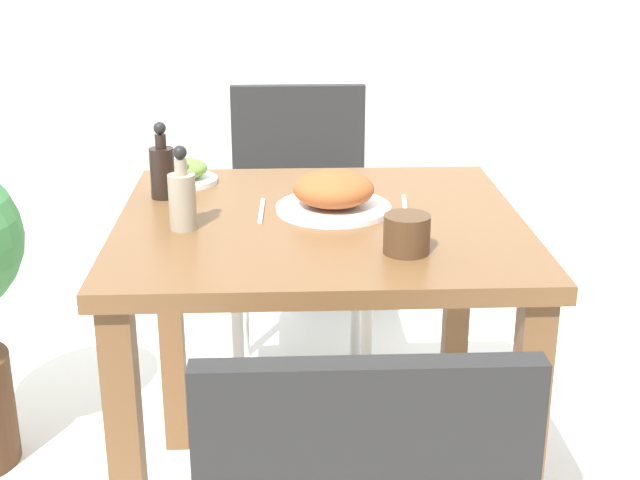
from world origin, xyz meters
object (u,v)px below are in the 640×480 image
at_px(side_plate, 185,173).
at_px(sauce_bottle, 182,198).
at_px(chair_far, 300,222).
at_px(drink_cup, 407,234).
at_px(condiment_bottle, 162,169).
at_px(food_plate, 334,194).

xyz_separation_m(side_plate, sauce_bottle, (0.03, -0.33, 0.04)).
distance_m(chair_far, sauce_bottle, 0.91).
xyz_separation_m(drink_cup, sauce_bottle, (-0.43, 0.15, 0.03)).
xyz_separation_m(side_plate, condiment_bottle, (-0.04, -0.12, 0.04)).
distance_m(food_plate, side_plate, 0.41).
relative_size(food_plate, side_plate, 1.61).
bearing_deg(chair_far, sauce_bottle, -106.89).
bearing_deg(food_plate, chair_far, 94.73).
height_order(food_plate, sauce_bottle, sauce_bottle).
distance_m(sauce_bottle, condiment_bottle, 0.23).
bearing_deg(side_plate, condiment_bottle, -107.18).
relative_size(chair_far, condiment_bottle, 5.14).
height_order(side_plate, drink_cup, drink_cup).
distance_m(side_plate, sauce_bottle, 0.34).
bearing_deg(side_plate, sauce_bottle, -84.77).
xyz_separation_m(food_plate, sauce_bottle, (-0.31, -0.10, 0.03)).
bearing_deg(drink_cup, food_plate, 115.22).
bearing_deg(food_plate, condiment_bottle, 163.05).
xyz_separation_m(drink_cup, condiment_bottle, (-0.49, 0.37, 0.03)).
xyz_separation_m(chair_far, side_plate, (-0.28, -0.48, 0.29)).
height_order(food_plate, drink_cup, food_plate).
bearing_deg(drink_cup, side_plate, 133.25).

